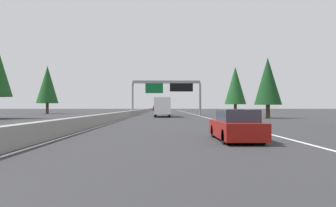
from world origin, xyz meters
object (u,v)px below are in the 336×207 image
pickup_far_right (155,108)px  sign_gantry_overhead (167,88)px  sedan_distant_b (236,126)px  conifer_right_mid (235,86)px  conifer_right_near (268,81)px  conifer_left_mid (47,85)px  sedan_mid_right (165,111)px  box_truck_distant_a (162,107)px

pickup_far_right → sign_gantry_overhead: bearing=-176.4°
sign_gantry_overhead → sedan_distant_b: sign_gantry_overhead is taller
pickup_far_right → conifer_right_mid: conifer_right_mid is taller
pickup_far_right → conifer_right_mid: (-62.56, -17.44, 4.80)m
sign_gantry_overhead → conifer_right_near: (-12.68, -13.88, 0.10)m
sign_gantry_overhead → conifer_right_mid: 13.84m
sign_gantry_overhead → conifer_right_near: size_ratio=1.50×
sedan_distant_b → conifer_left_mid: bearing=29.3°
sign_gantry_overhead → sedan_distant_b: size_ratio=2.88×
sedan_mid_right → pickup_far_right: 60.44m
conifer_right_mid → conifer_right_near: bearing=-178.0°
sedan_mid_right → sedan_distant_b: bearing=-176.0°
sedan_mid_right → conifer_left_mid: (7.15, 26.42, 5.89)m
box_truck_distant_a → conifer_right_mid: 18.57m
sedan_mid_right → pickup_far_right: size_ratio=0.79×
sign_gantry_overhead → pickup_far_right: (66.31, 4.14, -4.13)m
conifer_right_near → pickup_far_right: bearing=12.8°
conifer_right_mid → conifer_left_mid: (9.39, 40.21, 0.85)m
box_truck_distant_a → conifer_left_mid: bearing=51.6°
sedan_distant_b → pickup_far_right: size_ratio=0.79×
sedan_distant_b → conifer_left_mid: size_ratio=0.41×
pickup_far_right → conifer_right_near: size_ratio=0.66×
pickup_far_right → conifer_right_near: bearing=-167.2°
sedan_mid_right → box_truck_distant_a: bearing=178.4°
conifer_right_near → sedan_distant_b: bearing=157.7°
sedan_distant_b → pickup_far_right: 106.35m
pickup_far_right → conifer_right_near: conifer_right_near is taller
sign_gantry_overhead → box_truck_distant_a: (-7.52, 0.86, -3.44)m
box_truck_distant_a → conifer_right_mid: size_ratio=0.90×
box_truck_distant_a → pickup_far_right: bearing=2.5°
conifer_right_near → conifer_left_mid: size_ratio=0.78×
pickup_far_right → conifer_left_mid: size_ratio=0.52×
sign_gantry_overhead → box_truck_distant_a: sign_gantry_overhead is taller
pickup_far_right → conifer_right_mid: 65.12m
conifer_left_mid → conifer_right_mid: bearing=-103.1°
sedan_distant_b → box_truck_distant_a: (32.30, 3.62, 0.93)m
sedan_mid_right → conifer_right_mid: size_ratio=0.47×
sedan_mid_right → conifer_right_mid: (-2.23, -13.78, 5.04)m
box_truck_distant_a → pickup_far_right: (73.83, 3.28, -0.70)m
sedan_distant_b → conifer_right_mid: bearing=-13.6°
conifer_left_mid → sedan_mid_right: bearing=-105.2°
sedan_distant_b → conifer_right_mid: conifer_right_mid is taller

